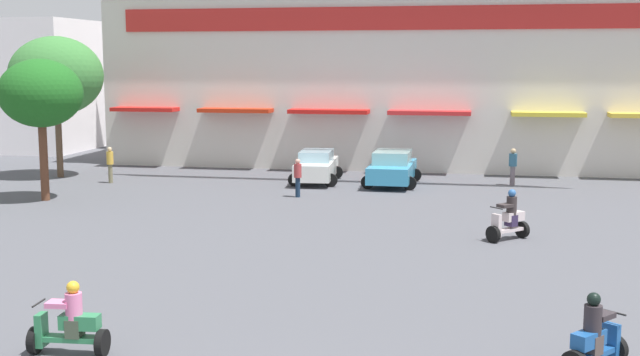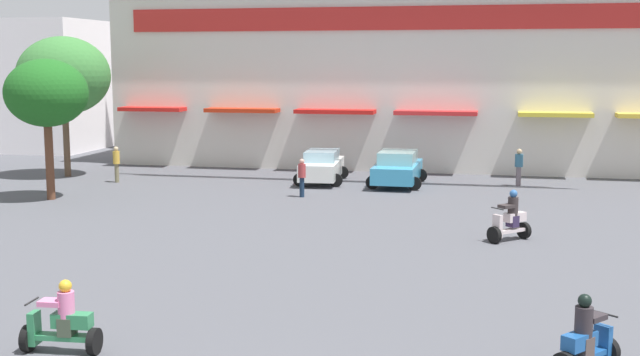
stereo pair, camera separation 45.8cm
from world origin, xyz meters
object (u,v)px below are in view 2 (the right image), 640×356
(plaza_tree_0, at_px, (46,94))
(parked_car_0, at_px, (322,166))
(scooter_rider_4, at_px, (62,323))
(pedestrian_0, at_px, (519,165))
(plaza_tree_2, at_px, (64,76))
(parked_car_1, at_px, (397,168))
(scooter_rider_3, at_px, (586,341))
(pedestrian_1, at_px, (302,175))
(scooter_rider_0, at_px, (510,220))
(pedestrian_2, at_px, (116,162))

(plaza_tree_0, bearing_deg, parked_car_0, 35.11)
(scooter_rider_4, distance_m, pedestrian_0, 25.16)
(plaza_tree_2, bearing_deg, scooter_rider_4, -61.00)
(parked_car_1, relative_size, scooter_rider_3, 2.87)
(plaza_tree_2, distance_m, scooter_rider_3, 30.60)
(pedestrian_0, distance_m, pedestrian_1, 10.07)
(parked_car_1, bearing_deg, scooter_rider_4, -99.47)
(scooter_rider_0, distance_m, scooter_rider_4, 14.67)
(parked_car_1, bearing_deg, scooter_rider_3, -74.46)
(scooter_rider_3, bearing_deg, scooter_rider_0, 96.19)
(scooter_rider_0, height_order, pedestrian_0, pedestrian_0)
(plaza_tree_0, xyz_separation_m, scooter_rider_4, (9.48, -15.83, -3.66))
(parked_car_0, distance_m, pedestrian_1, 4.14)
(pedestrian_0, bearing_deg, parked_car_0, -174.84)
(parked_car_0, xyz_separation_m, scooter_rider_3, (9.47, -21.59, -0.15))
(scooter_rider_0, relative_size, pedestrian_1, 1.01)
(plaza_tree_2, height_order, scooter_rider_3, plaza_tree_2)
(plaza_tree_0, relative_size, parked_car_1, 1.33)
(scooter_rider_3, xyz_separation_m, pedestrian_2, (-18.70, 19.60, 0.36))
(pedestrian_0, bearing_deg, scooter_rider_4, -111.13)
(scooter_rider_3, height_order, pedestrian_1, pedestrian_1)
(parked_car_1, height_order, scooter_rider_4, parked_car_1)
(parked_car_0, bearing_deg, plaza_tree_2, -176.94)
(plaza_tree_0, distance_m, pedestrian_0, 20.34)
(parked_car_1, bearing_deg, pedestrian_2, -171.78)
(scooter_rider_0, xyz_separation_m, pedestrian_1, (-8.25, 6.61, 0.25))
(parked_car_1, xyz_separation_m, pedestrian_1, (-3.46, -3.99, 0.14))
(scooter_rider_3, height_order, pedestrian_0, pedestrian_0)
(scooter_rider_3, relative_size, pedestrian_1, 0.93)
(pedestrian_0, relative_size, pedestrian_2, 1.00)
(parked_car_1, distance_m, pedestrian_1, 5.28)
(parked_car_1, height_order, pedestrian_0, pedestrian_0)
(parked_car_1, relative_size, pedestrian_1, 2.67)
(scooter_rider_0, distance_m, pedestrian_2, 19.59)
(plaza_tree_2, bearing_deg, pedestrian_0, 3.93)
(pedestrian_2, bearing_deg, scooter_rider_0, -26.56)
(plaza_tree_0, relative_size, pedestrian_0, 3.38)
(parked_car_0, bearing_deg, pedestrian_1, -89.28)
(parked_car_0, bearing_deg, plaza_tree_0, -144.89)
(plaza_tree_2, xyz_separation_m, scooter_rider_3, (21.92, -20.93, -4.24))
(parked_car_1, xyz_separation_m, pedestrian_0, (5.32, 0.95, 0.18))
(parked_car_0, relative_size, scooter_rider_0, 2.63)
(scooter_rider_3, relative_size, pedestrian_2, 0.89)
(plaza_tree_2, height_order, scooter_rider_4, plaza_tree_2)
(scooter_rider_3, distance_m, pedestrian_2, 27.09)
(plaza_tree_2, distance_m, pedestrian_2, 5.21)
(plaza_tree_2, relative_size, pedestrian_2, 4.03)
(pedestrian_1, relative_size, pedestrian_2, 0.96)
(pedestrian_1, xyz_separation_m, pedestrian_2, (-9.27, 2.15, 0.05))
(parked_car_0, bearing_deg, parked_car_1, -2.43)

